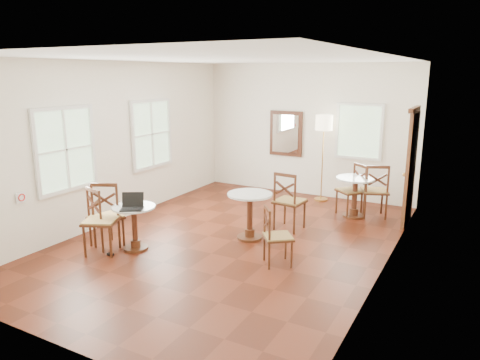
% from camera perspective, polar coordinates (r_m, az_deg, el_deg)
% --- Properties ---
extents(ground, '(7.00, 7.00, 0.00)m').
position_cam_1_polar(ground, '(7.73, -1.08, -7.69)').
color(ground, '#531E0E').
rests_on(ground, ground).
extents(room_shell, '(5.02, 7.02, 3.01)m').
position_cam_1_polar(room_shell, '(7.53, -0.50, 6.61)').
color(room_shell, white).
rests_on(room_shell, ground).
extents(cafe_table_near, '(0.69, 0.69, 0.73)m').
position_cam_1_polar(cafe_table_near, '(7.41, -13.24, -5.30)').
color(cafe_table_near, '#4A2512').
rests_on(cafe_table_near, ground).
extents(cafe_table_mid, '(0.76, 0.76, 0.81)m').
position_cam_1_polar(cafe_table_mid, '(7.66, 1.24, -3.93)').
color(cafe_table_mid, '#4A2512').
rests_on(cafe_table_mid, ground).
extents(cafe_table_back, '(0.76, 0.76, 0.80)m').
position_cam_1_polar(cafe_table_back, '(9.10, 14.38, -1.56)').
color(cafe_table_back, '#4A2512').
rests_on(cafe_table_back, ground).
extents(chair_near_a, '(0.57, 0.57, 1.01)m').
position_cam_1_polar(chair_near_a, '(7.64, -16.84, -4.53)').
color(chair_near_a, '#4A2512').
rests_on(chair_near_a, ground).
extents(chair_near_b, '(0.66, 0.66, 1.09)m').
position_cam_1_polar(chair_near_b, '(7.42, -17.14, -4.79)').
color(chair_near_b, '#4A2512').
rests_on(chair_near_b, ground).
extents(chair_mid_a, '(0.54, 0.54, 1.08)m').
position_cam_1_polar(chair_mid_a, '(8.15, 6.23, -2.67)').
color(chair_mid_a, '#4A2512').
rests_on(chair_mid_a, ground).
extents(chair_mid_b, '(0.57, 0.57, 0.89)m').
position_cam_1_polar(chair_mid_b, '(6.69, 4.64, -7.12)').
color(chair_mid_b, '#4A2512').
rests_on(chair_mid_b, ground).
extents(chair_back_a, '(0.65, 0.65, 1.07)m').
position_cam_1_polar(chair_back_a, '(9.21, 16.73, -1.31)').
color(chair_back_a, '#4A2512').
rests_on(chair_back_a, ground).
extents(chair_back_b, '(0.67, 0.67, 1.03)m').
position_cam_1_polar(chair_back_b, '(9.22, 14.03, -1.25)').
color(chair_back_b, '#4A2512').
rests_on(chair_back_b, ground).
extents(floor_lamp, '(0.37, 0.37, 1.90)m').
position_cam_1_polar(floor_lamp, '(9.96, 10.59, 6.45)').
color(floor_lamp, '#BF8C3F').
rests_on(floor_lamp, ground).
extents(laptop, '(0.43, 0.41, 0.24)m').
position_cam_1_polar(laptop, '(7.19, -13.52, -3.10)').
color(laptop, black).
rests_on(laptop, cafe_table_near).
extents(mouse, '(0.12, 0.10, 0.04)m').
position_cam_1_polar(mouse, '(7.17, -13.20, -3.46)').
color(mouse, black).
rests_on(mouse, cafe_table_near).
extents(navy_mug, '(0.10, 0.07, 0.08)m').
position_cam_1_polar(navy_mug, '(7.27, -12.85, -3.03)').
color(navy_mug, '#101C38').
rests_on(navy_mug, cafe_table_near).
extents(water_glass, '(0.06, 0.06, 0.11)m').
position_cam_1_polar(water_glass, '(7.31, -14.82, -2.96)').
color(water_glass, white).
rests_on(water_glass, cafe_table_near).
extents(power_adapter, '(0.10, 0.06, 0.04)m').
position_cam_1_polar(power_adapter, '(7.41, -16.12, -9.03)').
color(power_adapter, black).
rests_on(power_adapter, ground).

